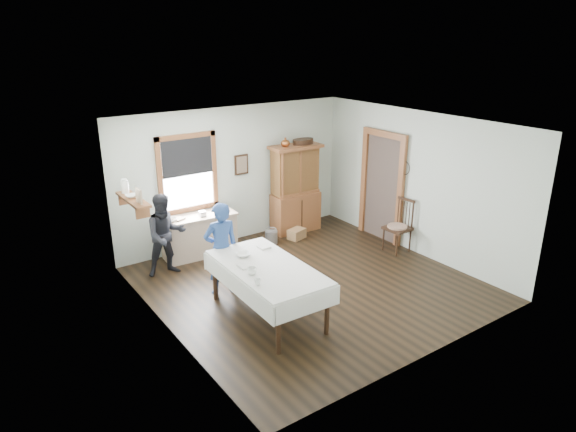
{
  "coord_description": "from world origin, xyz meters",
  "views": [
    {
      "loc": [
        -4.77,
        -6.15,
        4.03
      ],
      "look_at": [
        -0.24,
        0.3,
        1.19
      ],
      "focal_mm": 32.0,
      "sensor_mm": 36.0,
      "label": 1
    }
  ],
  "objects_px": {
    "china_hutch": "(296,189)",
    "spindle_chair": "(398,226)",
    "woman_blue": "(221,252)",
    "figure_dark": "(166,238)",
    "pail": "(271,237)",
    "wicker_basket": "(297,234)",
    "work_counter": "(200,235)",
    "dining_table": "(267,291)"
  },
  "relations": [
    {
      "from": "dining_table",
      "to": "wicker_basket",
      "type": "relative_size",
      "value": 5.84
    },
    {
      "from": "work_counter",
      "to": "wicker_basket",
      "type": "bearing_deg",
      "value": -6.77
    },
    {
      "from": "china_hutch",
      "to": "woman_blue",
      "type": "height_order",
      "value": "china_hutch"
    },
    {
      "from": "woman_blue",
      "to": "china_hutch",
      "type": "bearing_deg",
      "value": -140.92
    },
    {
      "from": "dining_table",
      "to": "wicker_basket",
      "type": "xyz_separation_m",
      "value": [
        2.15,
        2.22,
        -0.31
      ]
    },
    {
      "from": "pail",
      "to": "dining_table",
      "type": "bearing_deg",
      "value": -124.44
    },
    {
      "from": "work_counter",
      "to": "wicker_basket",
      "type": "xyz_separation_m",
      "value": [
        1.99,
        -0.38,
        -0.3
      ]
    },
    {
      "from": "dining_table",
      "to": "china_hutch",
      "type": "bearing_deg",
      "value": 47.48
    },
    {
      "from": "figure_dark",
      "to": "china_hutch",
      "type": "bearing_deg",
      "value": 14.99
    },
    {
      "from": "pail",
      "to": "wicker_basket",
      "type": "distance_m",
      "value": 0.58
    },
    {
      "from": "dining_table",
      "to": "pail",
      "type": "distance_m",
      "value": 2.81
    },
    {
      "from": "woman_blue",
      "to": "figure_dark",
      "type": "distance_m",
      "value": 1.27
    },
    {
      "from": "wicker_basket",
      "to": "woman_blue",
      "type": "relative_size",
      "value": 0.24
    },
    {
      "from": "china_hutch",
      "to": "wicker_basket",
      "type": "distance_m",
      "value": 0.95
    },
    {
      "from": "china_hutch",
      "to": "spindle_chair",
      "type": "xyz_separation_m",
      "value": [
        0.95,
        -2.04,
        -0.4
      ]
    },
    {
      "from": "wicker_basket",
      "to": "china_hutch",
      "type": "bearing_deg",
      "value": 57.32
    },
    {
      "from": "china_hutch",
      "to": "wicker_basket",
      "type": "xyz_separation_m",
      "value": [
        -0.26,
        -0.4,
        -0.82
      ]
    },
    {
      "from": "dining_table",
      "to": "spindle_chair",
      "type": "relative_size",
      "value": 1.95
    },
    {
      "from": "spindle_chair",
      "to": "pail",
      "type": "distance_m",
      "value": 2.5
    },
    {
      "from": "spindle_chair",
      "to": "figure_dark",
      "type": "bearing_deg",
      "value": 155.21
    },
    {
      "from": "pail",
      "to": "figure_dark",
      "type": "bearing_deg",
      "value": -177.5
    },
    {
      "from": "woman_blue",
      "to": "work_counter",
      "type": "bearing_deg",
      "value": -95.46
    },
    {
      "from": "spindle_chair",
      "to": "woman_blue",
      "type": "xyz_separation_m",
      "value": [
        -3.56,
        0.43,
        0.19
      ]
    },
    {
      "from": "china_hutch",
      "to": "spindle_chair",
      "type": "relative_size",
      "value": 1.76
    },
    {
      "from": "work_counter",
      "to": "woman_blue",
      "type": "bearing_deg",
      "value": -99.05
    },
    {
      "from": "figure_dark",
      "to": "spindle_chair",
      "type": "bearing_deg",
      "value": -14.82
    },
    {
      "from": "pail",
      "to": "wicker_basket",
      "type": "xyz_separation_m",
      "value": [
        0.57,
        -0.08,
        -0.03
      ]
    },
    {
      "from": "work_counter",
      "to": "wicker_basket",
      "type": "relative_size",
      "value": 4.0
    },
    {
      "from": "pail",
      "to": "wicker_basket",
      "type": "bearing_deg",
      "value": -8.02
    },
    {
      "from": "china_hutch",
      "to": "wicker_basket",
      "type": "relative_size",
      "value": 5.28
    },
    {
      "from": "spindle_chair",
      "to": "pail",
      "type": "xyz_separation_m",
      "value": [
        -1.77,
        1.72,
        -0.39
      ]
    },
    {
      "from": "pail",
      "to": "wicker_basket",
      "type": "relative_size",
      "value": 0.76
    },
    {
      "from": "dining_table",
      "to": "figure_dark",
      "type": "relative_size",
      "value": 1.51
    },
    {
      "from": "spindle_chair",
      "to": "woman_blue",
      "type": "bearing_deg",
      "value": 170.26
    },
    {
      "from": "work_counter",
      "to": "figure_dark",
      "type": "bearing_deg",
      "value": -150.08
    },
    {
      "from": "china_hutch",
      "to": "figure_dark",
      "type": "xyz_separation_m",
      "value": [
        -3.06,
        -0.42,
        -0.25
      ]
    },
    {
      "from": "pail",
      "to": "woman_blue",
      "type": "relative_size",
      "value": 0.18
    },
    {
      "from": "work_counter",
      "to": "spindle_chair",
      "type": "bearing_deg",
      "value": -28.24
    },
    {
      "from": "dining_table",
      "to": "pail",
      "type": "bearing_deg",
      "value": 55.56
    },
    {
      "from": "dining_table",
      "to": "woman_blue",
      "type": "xyz_separation_m",
      "value": [
        -0.21,
        1.02,
        0.31
      ]
    },
    {
      "from": "work_counter",
      "to": "dining_table",
      "type": "bearing_deg",
      "value": -89.49
    },
    {
      "from": "work_counter",
      "to": "pail",
      "type": "height_order",
      "value": "work_counter"
    }
  ]
}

